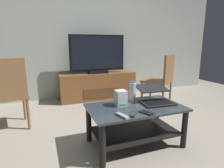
{
  "coord_description": "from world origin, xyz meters",
  "views": [
    {
      "loc": [
        -0.78,
        -1.69,
        1.1
      ],
      "look_at": [
        0.05,
        0.49,
        0.59
      ],
      "focal_mm": 29.76,
      "sensor_mm": 36.0,
      "label": 1
    }
  ],
  "objects_px": {
    "laptop": "(155,97)",
    "tv_remote": "(133,114)",
    "router_box": "(121,98)",
    "cell_phone": "(146,113)",
    "side_chair": "(8,91)",
    "dining_chair": "(162,78)",
    "soundbar_remote": "(122,116)",
    "water_bottle_near": "(133,92)",
    "coffee_table": "(135,119)",
    "media_cabinet": "(98,86)",
    "television": "(97,55)"
  },
  "relations": [
    {
      "from": "laptop",
      "to": "tv_remote",
      "type": "relative_size",
      "value": 2.75
    },
    {
      "from": "router_box",
      "to": "cell_phone",
      "type": "xyz_separation_m",
      "value": [
        0.14,
        -0.3,
        -0.08
      ]
    },
    {
      "from": "side_chair",
      "to": "laptop",
      "type": "relative_size",
      "value": 2.12
    },
    {
      "from": "dining_chair",
      "to": "soundbar_remote",
      "type": "bearing_deg",
      "value": -137.19
    },
    {
      "from": "water_bottle_near",
      "to": "cell_phone",
      "type": "bearing_deg",
      "value": -97.05
    },
    {
      "from": "laptop",
      "to": "tv_remote",
      "type": "xyz_separation_m",
      "value": [
        -0.41,
        -0.26,
        -0.05
      ]
    },
    {
      "from": "laptop",
      "to": "soundbar_remote",
      "type": "bearing_deg",
      "value": -152.73
    },
    {
      "from": "coffee_table",
      "to": "media_cabinet",
      "type": "distance_m",
      "value": 1.85
    },
    {
      "from": "dining_chair",
      "to": "water_bottle_near",
      "type": "bearing_deg",
      "value": -140.91
    },
    {
      "from": "side_chair",
      "to": "laptop",
      "type": "bearing_deg",
      "value": -27.33
    },
    {
      "from": "side_chair",
      "to": "cell_phone",
      "type": "relative_size",
      "value": 6.67
    },
    {
      "from": "dining_chair",
      "to": "coffee_table",
      "type": "bearing_deg",
      "value": -136.63
    },
    {
      "from": "coffee_table",
      "to": "television",
      "type": "relative_size",
      "value": 0.93
    },
    {
      "from": "side_chair",
      "to": "water_bottle_near",
      "type": "distance_m",
      "value": 1.55
    },
    {
      "from": "router_box",
      "to": "laptop",
      "type": "bearing_deg",
      "value": -3.83
    },
    {
      "from": "coffee_table",
      "to": "side_chair",
      "type": "bearing_deg",
      "value": 146.2
    },
    {
      "from": "dining_chair",
      "to": "water_bottle_near",
      "type": "height_order",
      "value": "dining_chair"
    },
    {
      "from": "coffee_table",
      "to": "soundbar_remote",
      "type": "xyz_separation_m",
      "value": [
        -0.25,
        -0.21,
        0.15
      ]
    },
    {
      "from": "tv_remote",
      "to": "soundbar_remote",
      "type": "distance_m",
      "value": 0.12
    },
    {
      "from": "laptop",
      "to": "tv_remote",
      "type": "bearing_deg",
      "value": -147.63
    },
    {
      "from": "router_box",
      "to": "soundbar_remote",
      "type": "distance_m",
      "value": 0.33
    },
    {
      "from": "router_box",
      "to": "cell_phone",
      "type": "bearing_deg",
      "value": -64.87
    },
    {
      "from": "television",
      "to": "laptop",
      "type": "relative_size",
      "value": 2.47
    },
    {
      "from": "coffee_table",
      "to": "water_bottle_near",
      "type": "height_order",
      "value": "water_bottle_near"
    },
    {
      "from": "soundbar_remote",
      "to": "tv_remote",
      "type": "bearing_deg",
      "value": -8.41
    },
    {
      "from": "side_chair",
      "to": "water_bottle_near",
      "type": "height_order",
      "value": "side_chair"
    },
    {
      "from": "coffee_table",
      "to": "water_bottle_near",
      "type": "relative_size",
      "value": 4.26
    },
    {
      "from": "media_cabinet",
      "to": "water_bottle_near",
      "type": "relative_size",
      "value": 6.35
    },
    {
      "from": "router_box",
      "to": "cell_phone",
      "type": "distance_m",
      "value": 0.34
    },
    {
      "from": "media_cabinet",
      "to": "cell_phone",
      "type": "relative_size",
      "value": 10.76
    },
    {
      "from": "cell_phone",
      "to": "soundbar_remote",
      "type": "bearing_deg",
      "value": 157.06
    },
    {
      "from": "router_box",
      "to": "water_bottle_near",
      "type": "xyz_separation_m",
      "value": [
        0.19,
        0.09,
        0.03
      ]
    },
    {
      "from": "soundbar_remote",
      "to": "laptop",
      "type": "bearing_deg",
      "value": 12.94
    },
    {
      "from": "laptop",
      "to": "water_bottle_near",
      "type": "xyz_separation_m",
      "value": [
        -0.23,
        0.12,
        0.05
      ]
    },
    {
      "from": "soundbar_remote",
      "to": "coffee_table",
      "type": "bearing_deg",
      "value": 26.11
    },
    {
      "from": "television",
      "to": "tv_remote",
      "type": "xyz_separation_m",
      "value": [
        -0.26,
        -2.03,
        -0.43
      ]
    },
    {
      "from": "coffee_table",
      "to": "television",
      "type": "distance_m",
      "value": 1.92
    },
    {
      "from": "tv_remote",
      "to": "media_cabinet",
      "type": "bearing_deg",
      "value": 121.47
    },
    {
      "from": "laptop",
      "to": "soundbar_remote",
      "type": "distance_m",
      "value": 0.6
    },
    {
      "from": "side_chair",
      "to": "tv_remote",
      "type": "distance_m",
      "value": 1.61
    },
    {
      "from": "dining_chair",
      "to": "soundbar_remote",
      "type": "distance_m",
      "value": 1.73
    },
    {
      "from": "television",
      "to": "dining_chair",
      "type": "bearing_deg",
      "value": -44.12
    },
    {
      "from": "media_cabinet",
      "to": "router_box",
      "type": "height_order",
      "value": "router_box"
    },
    {
      "from": "television",
      "to": "dining_chair",
      "type": "height_order",
      "value": "television"
    },
    {
      "from": "water_bottle_near",
      "to": "side_chair",
      "type": "bearing_deg",
      "value": 152.74
    },
    {
      "from": "media_cabinet",
      "to": "side_chair",
      "type": "xyz_separation_m",
      "value": [
        -1.45,
        -0.96,
        0.25
      ]
    },
    {
      "from": "media_cabinet",
      "to": "dining_chair",
      "type": "xyz_separation_m",
      "value": [
        0.89,
        -0.88,
        0.26
      ]
    },
    {
      "from": "side_chair",
      "to": "laptop",
      "type": "distance_m",
      "value": 1.8
    },
    {
      "from": "laptop",
      "to": "soundbar_remote",
      "type": "relative_size",
      "value": 2.75
    },
    {
      "from": "cell_phone",
      "to": "tv_remote",
      "type": "xyz_separation_m",
      "value": [
        -0.14,
        0.01,
        0.01
      ]
    }
  ]
}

